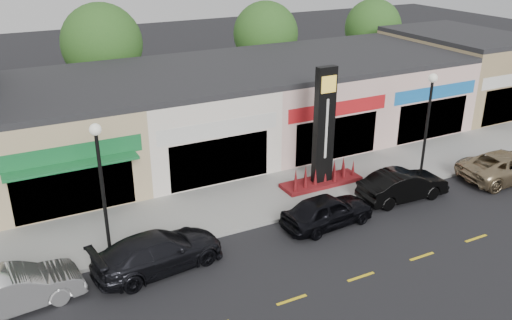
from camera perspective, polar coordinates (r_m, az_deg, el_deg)
The scene contains 19 objects.
ground at distance 23.03m, azimuth 6.40°, elevation -8.31°, with size 120.00×120.00×0.00m, color black.
sidewalk at distance 26.24m, azimuth 1.20°, elevation -3.83°, with size 52.00×4.30×0.15m, color gray.
curb at distance 24.52m, azimuth 3.71°, elevation -5.93°, with size 52.00×0.20×0.15m, color gray.
shop_beige at distance 29.39m, azimuth -20.47°, elevation 2.59°, with size 7.00×10.85×4.80m.
shop_cream at distance 30.85m, azimuth -7.57°, elevation 4.80°, with size 7.00×10.01×4.80m.
shop_pink_w at distance 33.72m, azimuth 3.72°, elevation 6.52°, with size 7.00×10.01×4.80m.
shop_pink_e at distance 37.68m, azimuth 12.99°, elevation 7.74°, with size 7.00×10.01×4.80m.
shop_tan at distance 42.39m, azimuth 20.42°, elevation 8.89°, with size 7.00×10.01×5.30m.
tree_rear_west at distance 37.05m, azimuth -15.92°, elevation 11.69°, with size 5.20×5.20×7.83m.
tree_rear_mid at distance 41.17m, azimuth 1.02°, elevation 13.11°, with size 4.80×4.80×7.29m.
tree_rear_east at distance 46.72m, azimuth 12.20°, elevation 13.47°, with size 4.60×4.60×6.94m.
lamp_west_near at distance 20.78m, azimuth -15.98°, elevation -1.89°, with size 0.44×0.44×5.47m.
lamp_east_near at distance 28.12m, azimuth 17.66°, elevation 4.42°, with size 0.44×0.44×5.47m.
pylon_sign at distance 26.68m, azimuth 7.07°, elevation 1.62°, with size 4.20×1.30×6.00m.
car_white_van at distance 20.48m, azimuth -24.07°, elevation -12.36°, with size 4.45×1.55×1.47m, color silver.
car_dark_sedan at distance 21.05m, azimuth -10.22°, elevation -9.47°, with size 5.07×2.06×1.47m, color black.
car_black_sedan at distance 23.78m, azimuth 7.53°, elevation -5.30°, with size 4.24×1.70×1.44m, color black.
car_black_conv at distance 26.77m, azimuth 15.21°, elevation -2.57°, with size 4.45×1.55×1.47m, color black.
car_gold_suv at distance 30.80m, azimuth 25.01°, elevation -0.56°, with size 5.32×2.45×1.48m, color #9A8562.
Camera 1 is at (-11.23, -16.23, 11.87)m, focal length 38.00 mm.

